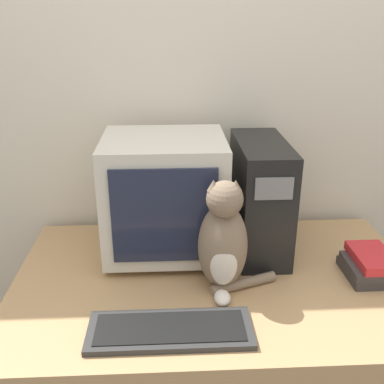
% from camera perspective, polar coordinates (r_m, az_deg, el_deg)
% --- Properties ---
extents(wall_back, '(7.00, 0.05, 2.50)m').
position_cam_1_polar(wall_back, '(1.85, 1.98, 11.03)').
color(wall_back, beige).
rests_on(wall_back, ground_plane).
extents(desk, '(1.39, 0.86, 0.75)m').
position_cam_1_polar(desk, '(1.81, 2.98, -20.79)').
color(desk, tan).
rests_on(desk, ground_plane).
extents(crt_monitor, '(0.43, 0.38, 0.44)m').
position_cam_1_polar(crt_monitor, '(1.63, -3.48, -0.47)').
color(crt_monitor, beige).
rests_on(crt_monitor, desk).
extents(computer_tower, '(0.18, 0.42, 0.42)m').
position_cam_1_polar(computer_tower, '(1.69, 8.59, -0.59)').
color(computer_tower, black).
rests_on(computer_tower, desk).
extents(keyboard, '(0.47, 0.17, 0.02)m').
position_cam_1_polar(keyboard, '(1.34, -2.79, -17.09)').
color(keyboard, '#2D2D2D').
rests_on(keyboard, desk).
extents(cat, '(0.27, 0.23, 0.39)m').
position_cam_1_polar(cat, '(1.44, 4.02, -6.36)').
color(cat, '#7A6651').
rests_on(cat, desk).
extents(book_stack, '(0.16, 0.20, 0.09)m').
position_cam_1_polar(book_stack, '(1.67, 21.68, -8.67)').
color(book_stack, '#383333').
rests_on(book_stack, desk).
extents(pen, '(0.16, 0.02, 0.01)m').
position_cam_1_polar(pen, '(1.42, -6.18, -14.97)').
color(pen, navy).
rests_on(pen, desk).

